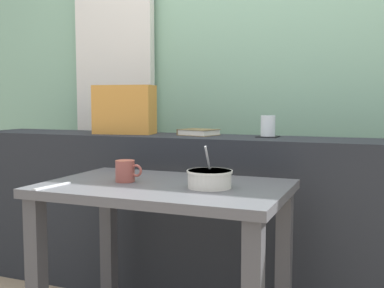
{
  "coord_description": "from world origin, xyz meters",
  "views": [
    {
      "loc": [
        0.74,
        -1.64,
        1.01
      ],
      "look_at": [
        -0.09,
        0.42,
        0.8
      ],
      "focal_mm": 43.71,
      "sensor_mm": 36.0,
      "label": 1
    }
  ],
  "objects": [
    {
      "name": "curtain_left_panel",
      "position": [
        -0.9,
        1.05,
        1.25
      ],
      "size": [
        0.56,
        0.06,
        2.5
      ],
      "primitive_type": "cube",
      "color": "silver",
      "rests_on": "ground"
    },
    {
      "name": "dark_console_ledge",
      "position": [
        0.0,
        0.55,
        0.42
      ],
      "size": [
        2.8,
        0.36,
        0.83
      ],
      "primitive_type": "cube",
      "color": "#23262B",
      "rests_on": "ground"
    },
    {
      "name": "juice_glass",
      "position": [
        0.23,
        0.6,
        0.88
      ],
      "size": [
        0.07,
        0.07,
        0.1
      ],
      "color": "white",
      "rests_on": "coaster_square"
    },
    {
      "name": "breakfast_table",
      "position": [
        -0.02,
        -0.04,
        0.56
      ],
      "size": [
        0.93,
        0.6,
        0.69
      ],
      "color": "#414145",
      "rests_on": "ground"
    },
    {
      "name": "coaster_square",
      "position": [
        0.23,
        0.6,
        0.84
      ],
      "size": [
        0.1,
        0.1,
        0.0
      ],
      "primitive_type": "cube",
      "color": "black",
      "rests_on": "dark_console_ledge"
    },
    {
      "name": "fork_utensil",
      "position": [
        -0.38,
        -0.25,
        0.69
      ],
      "size": [
        0.04,
        0.17,
        0.01
      ],
      "primitive_type": "cube",
      "rotation": [
        0.0,
        0.0,
        -0.14
      ],
      "color": "silver",
      "rests_on": "breakfast_table"
    },
    {
      "name": "outdoor_backdrop",
      "position": [
        0.0,
        1.15,
        1.4
      ],
      "size": [
        4.8,
        0.08,
        2.8
      ],
      "primitive_type": "cube",
      "color": "#84B293",
      "rests_on": "ground"
    },
    {
      "name": "ceramic_mug",
      "position": [
        -0.18,
        -0.05,
        0.73
      ],
      "size": [
        0.11,
        0.08,
        0.08
      ],
      "color": "#9E4C42",
      "rests_on": "breakfast_table"
    },
    {
      "name": "soup_bowl",
      "position": [
        0.17,
        -0.05,
        0.72
      ],
      "size": [
        0.17,
        0.17,
        0.16
      ],
      "color": "silver",
      "rests_on": "breakfast_table"
    },
    {
      "name": "closed_book",
      "position": [
        -0.13,
        0.6,
        0.85
      ],
      "size": [
        0.21,
        0.19,
        0.03
      ],
      "color": "brown",
      "rests_on": "dark_console_ledge"
    },
    {
      "name": "throw_pillow",
      "position": [
        -0.53,
        0.55,
        0.96
      ],
      "size": [
        0.34,
        0.18,
        0.26
      ],
      "primitive_type": "cube",
      "rotation": [
        0.0,
        0.0,
        0.14
      ],
      "color": "#D18938",
      "rests_on": "dark_console_ledge"
    }
  ]
}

